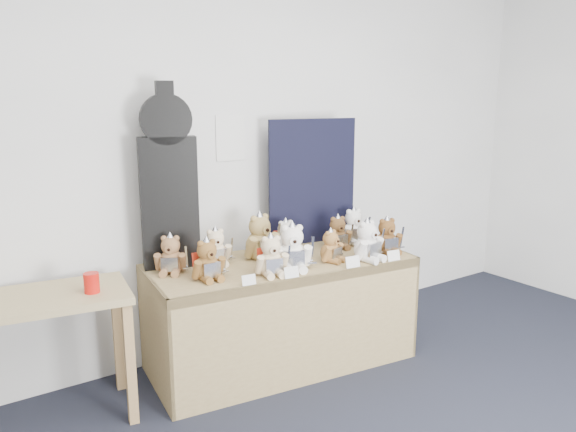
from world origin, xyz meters
TOP-DOWN VIEW (x-y plane):
  - room_shell at (0.17, 2.49)m, footprint 6.00×6.00m
  - display_table at (0.27, 1.97)m, footprint 1.74×0.89m
  - side_table at (-1.12, 2.17)m, footprint 0.92×0.60m
  - guitar_case at (-0.34, 2.32)m, footprint 0.35×0.19m
  - navy_board at (0.71, 2.30)m, footprint 0.64×0.14m
  - red_cup at (-0.89, 2.07)m, footprint 0.08×0.08m
  - teddy_front_far_left at (-0.27, 1.98)m, footprint 0.22×0.18m
  - teddy_front_left at (0.07, 1.84)m, footprint 0.22×0.20m
  - teddy_front_centre at (0.23, 1.86)m, footprint 0.25×0.25m
  - teddy_front_right at (0.53, 1.85)m, footprint 0.19×0.18m
  - teddy_front_far_right at (0.73, 1.74)m, footprint 0.24×0.21m
  - teddy_front_end at (0.96, 1.80)m, footprint 0.22×0.20m
  - teddy_back_left at (-0.10, 2.21)m, footprint 0.21×0.19m
  - teddy_back_centre_left at (0.20, 2.17)m, footprint 0.27×0.23m
  - teddy_back_centre_right at (0.41, 2.19)m, footprint 0.20×0.18m
  - teddy_back_right at (0.76, 2.07)m, footprint 0.21×0.19m
  - teddy_back_end at (0.94, 2.11)m, footprint 0.23×0.20m
  - teddy_back_far_left at (-0.40, 2.21)m, footprint 0.21×0.21m
  - entry_card_a at (-0.13, 1.76)m, footprint 0.08×0.03m
  - entry_card_b at (0.13, 1.72)m, footprint 0.09×0.03m
  - entry_card_c at (0.55, 1.67)m, footprint 0.10×0.03m
  - entry_card_d at (0.86, 1.64)m, footprint 0.09×0.03m

SIDE VIEW (x-z plane):
  - display_table at x=0.27m, z-range 0.20..0.89m
  - side_table at x=-1.12m, z-range 0.23..0.95m
  - entry_card_a at x=-0.13m, z-range 0.70..0.76m
  - entry_card_b at x=0.13m, z-range 0.70..0.76m
  - entry_card_d at x=0.86m, z-range 0.70..0.76m
  - entry_card_c at x=0.55m, z-range 0.70..0.77m
  - red_cup at x=-0.89m, z-range 0.72..0.82m
  - teddy_front_right at x=0.53m, z-range 0.67..0.90m
  - teddy_back_centre_right at x=0.41m, z-range 0.67..0.92m
  - teddy_back_right at x=0.76m, z-range 0.67..0.92m
  - teddy_back_left at x=-0.10m, z-range 0.67..0.93m
  - teddy_back_far_left at x=-0.40m, z-range 0.67..0.93m
  - teddy_front_far_left at x=-0.27m, z-range 0.67..0.93m
  - teddy_front_left at x=0.07m, z-range 0.67..0.94m
  - teddy_front_end at x=0.96m, z-range 0.67..0.94m
  - teddy_back_end at x=0.94m, z-range 0.67..0.95m
  - teddy_front_far_right at x=0.73m, z-range 0.67..0.96m
  - teddy_front_centre at x=0.23m, z-range 0.66..0.98m
  - teddy_back_centre_left at x=0.20m, z-range 0.66..0.99m
  - navy_board at x=0.71m, z-range 0.69..1.56m
  - guitar_case at x=-0.34m, z-range 0.68..1.79m
  - room_shell at x=0.17m, z-range -1.55..4.45m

